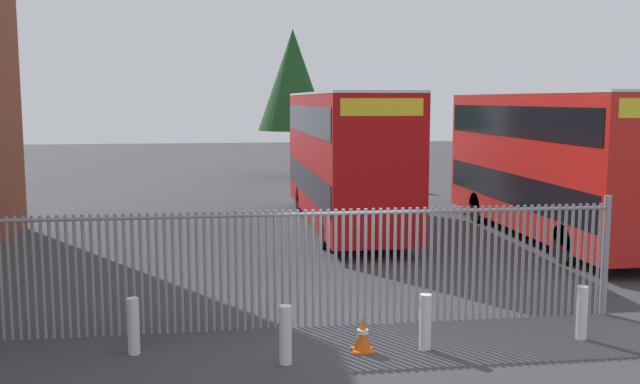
# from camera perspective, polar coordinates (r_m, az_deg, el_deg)

# --- Properties ---
(ground_plane) EXTENTS (100.00, 100.00, 0.00)m
(ground_plane) POSITION_cam_1_polar(r_m,az_deg,el_deg) (21.32, -1.50, -3.97)
(ground_plane) COLOR #3D3D42
(palisade_fence) EXTENTS (13.30, 0.14, 2.35)m
(palisade_fence) POSITION_cam_1_polar(r_m,az_deg,el_deg) (13.15, -4.20, -5.88)
(palisade_fence) COLOR gray
(palisade_fence) RESTS_ON ground
(double_decker_bus_near_gate) EXTENTS (2.54, 10.81, 4.42)m
(double_decker_bus_near_gate) POSITION_cam_1_polar(r_m,az_deg,el_deg) (22.65, 17.83, 2.53)
(double_decker_bus_near_gate) COLOR red
(double_decker_bus_near_gate) RESTS_ON ground
(double_decker_bus_behind_fence_left) EXTENTS (2.54, 10.81, 4.42)m
(double_decker_bus_behind_fence_left) POSITION_cam_1_polar(r_m,az_deg,el_deg) (23.49, 1.96, 3.04)
(double_decker_bus_behind_fence_left) COLOR #B70C0C
(double_decker_bus_behind_fence_left) RESTS_ON ground
(bollard_near_left) EXTENTS (0.20, 0.20, 0.95)m
(bollard_near_left) POSITION_cam_1_polar(r_m,az_deg,el_deg) (12.42, -14.60, -10.27)
(bollard_near_left) COLOR silver
(bollard_near_left) RESTS_ON ground
(bollard_center_front) EXTENTS (0.20, 0.20, 0.95)m
(bollard_center_front) POSITION_cam_1_polar(r_m,az_deg,el_deg) (11.62, -2.76, -11.27)
(bollard_center_front) COLOR silver
(bollard_center_front) RESTS_ON ground
(bollard_near_right) EXTENTS (0.20, 0.20, 0.95)m
(bollard_near_right) POSITION_cam_1_polar(r_m,az_deg,el_deg) (12.37, 8.37, -10.17)
(bollard_near_right) COLOR silver
(bollard_near_right) RESTS_ON ground
(bollard_far_right) EXTENTS (0.20, 0.20, 0.95)m
(bollard_far_right) POSITION_cam_1_polar(r_m,az_deg,el_deg) (13.56, 20.08, -8.99)
(bollard_far_right) COLOR silver
(bollard_far_right) RESTS_ON ground
(traffic_cone_by_gate) EXTENTS (0.34, 0.34, 0.59)m
(traffic_cone_by_gate) POSITION_cam_1_polar(r_m,az_deg,el_deg) (12.22, 3.41, -11.24)
(traffic_cone_by_gate) COLOR orange
(traffic_cone_by_gate) RESTS_ON ground
(tree_tall_back) EXTENTS (3.77, 3.77, 7.93)m
(tree_tall_back) POSITION_cam_1_polar(r_m,az_deg,el_deg) (38.88, -2.16, 8.86)
(tree_tall_back) COLOR #4C3823
(tree_tall_back) RESTS_ON ground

